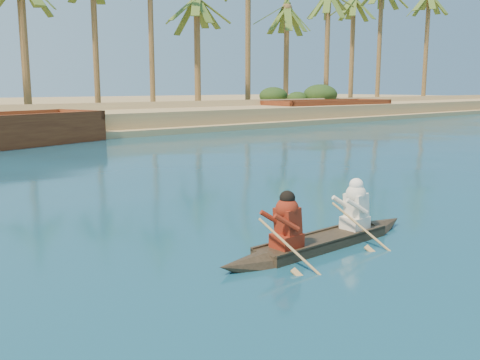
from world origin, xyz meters
TOP-DOWN VIEW (x-y plane):
  - shrub_cluster at (0.00, 31.50)m, footprint 100.00×6.00m
  - canoe at (-3.45, 1.27)m, footprint 4.78×0.70m
  - barge_right at (25.07, 25.93)m, footprint 12.10×4.68m

SIDE VIEW (x-z plane):
  - canoe at x=-3.45m, z-range -0.40..0.91m
  - barge_right at x=25.07m, z-range -0.30..1.68m
  - shrub_cluster at x=0.00m, z-range 0.00..2.40m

